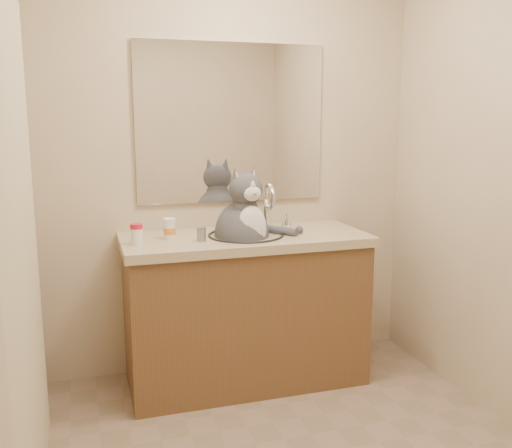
{
  "coord_description": "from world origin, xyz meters",
  "views": [
    {
      "loc": [
        -0.84,
        -1.98,
        1.49
      ],
      "look_at": [
        -0.03,
        0.65,
        0.97
      ],
      "focal_mm": 40.0,
      "sensor_mm": 36.0,
      "label": 1
    }
  ],
  "objects_px": {
    "cat": "(243,231)",
    "pill_bottle_redcap": "(137,234)",
    "pill_bottle_orange": "(170,229)",
    "grey_canister": "(201,234)"
  },
  "relations": [
    {
      "from": "cat",
      "to": "grey_canister",
      "type": "height_order",
      "value": "cat"
    },
    {
      "from": "cat",
      "to": "pill_bottle_redcap",
      "type": "distance_m",
      "value": 0.57
    },
    {
      "from": "pill_bottle_redcap",
      "to": "cat",
      "type": "bearing_deg",
      "value": 4.0
    },
    {
      "from": "pill_bottle_orange",
      "to": "cat",
      "type": "bearing_deg",
      "value": -6.41
    },
    {
      "from": "pill_bottle_orange",
      "to": "grey_canister",
      "type": "distance_m",
      "value": 0.18
    },
    {
      "from": "pill_bottle_redcap",
      "to": "grey_canister",
      "type": "relative_size",
      "value": 1.46
    },
    {
      "from": "cat",
      "to": "pill_bottle_redcap",
      "type": "xyz_separation_m",
      "value": [
        -0.57,
        -0.04,
        0.02
      ]
    },
    {
      "from": "cat",
      "to": "pill_bottle_redcap",
      "type": "relative_size",
      "value": 5.5
    },
    {
      "from": "pill_bottle_redcap",
      "to": "pill_bottle_orange",
      "type": "distance_m",
      "value": 0.2
    },
    {
      "from": "pill_bottle_redcap",
      "to": "pill_bottle_orange",
      "type": "xyz_separation_m",
      "value": [
        0.18,
        0.08,
        -0.0
      ]
    }
  ]
}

